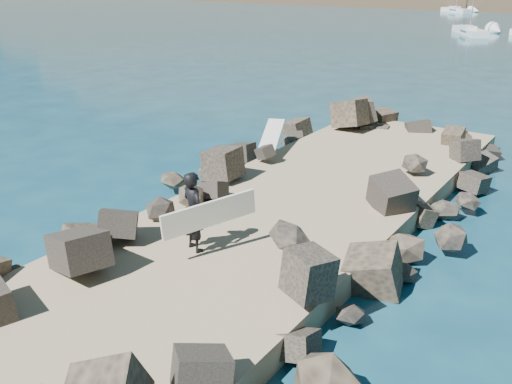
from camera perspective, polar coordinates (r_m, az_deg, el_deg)
ground at (r=15.24m, az=2.11°, el=-4.12°), size 800.00×800.00×0.00m
jetty at (r=13.63m, az=-2.37°, el=-5.98°), size 6.00×26.00×0.60m
riprap_left at (r=15.61m, az=-9.90°, el=-1.80°), size 2.60×22.00×1.00m
riprap_right at (r=12.63m, az=9.75°, el=-7.62°), size 2.60×22.00×1.00m
surfboard_resting at (r=20.08m, az=1.58°, el=5.42°), size 1.50×2.42×0.08m
surfer_with_board at (r=12.72m, az=-6.03°, el=-1.99°), size 1.35×2.14×1.86m
sailboat_a at (r=67.80m, az=20.57°, el=14.83°), size 5.48×7.52×9.29m
sailboat_e at (r=102.81m, az=19.32°, el=16.79°), size 5.94×5.59×8.11m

